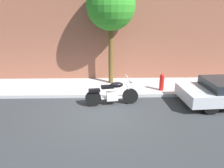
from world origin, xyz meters
TOP-DOWN VIEW (x-y plane):
  - ground_plane at (0.00, 0.00)m, footprint 60.00×60.00m
  - sidewalk at (0.00, 2.57)m, footprint 24.18×2.41m
  - building_facade at (0.00, 4.03)m, footprint 24.18×0.50m
  - motorcycle at (0.48, 0.66)m, footprint 2.11×0.70m
  - street_tree at (0.48, 3.02)m, footprint 2.23×2.23m
  - fire_hydrant at (2.75, 1.88)m, footprint 0.20×0.20m

SIDE VIEW (x-z plane):
  - ground_plane at x=0.00m, z-range 0.00..0.00m
  - sidewalk at x=0.00m, z-range 0.00..0.14m
  - motorcycle at x=0.48m, z-range -0.11..1.01m
  - fire_hydrant at x=2.75m, z-range 0.00..0.91m
  - building_facade at x=0.00m, z-range 0.00..7.02m
  - street_tree at x=0.48m, z-range 1.30..6.21m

